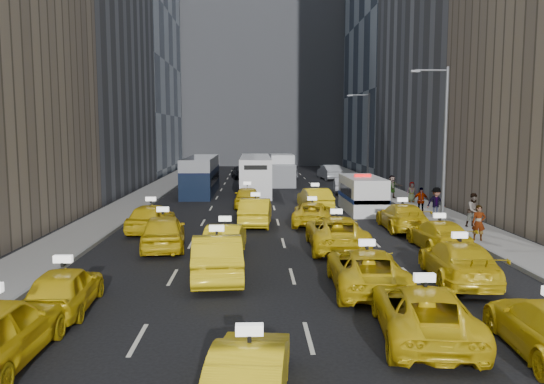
{
  "coord_description": "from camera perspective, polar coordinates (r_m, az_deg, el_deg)",
  "views": [
    {
      "loc": [
        -1.44,
        -17.49,
        5.44
      ],
      "look_at": [
        -0.4,
        12.55,
        2.0
      ],
      "focal_mm": 35.0,
      "sensor_mm": 36.0,
      "label": 1
    }
  ],
  "objects": [
    {
      "name": "ground",
      "position": [
        18.38,
        2.64,
        -10.7
      ],
      "size": [
        160.0,
        160.0,
        0.0
      ],
      "primitive_type": "plane",
      "color": "black",
      "rests_on": "ground"
    },
    {
      "name": "sidewalk_west",
      "position": [
        43.78,
        -13.91,
        -0.7
      ],
      "size": [
        3.0,
        90.0,
        0.15
      ],
      "primitive_type": "cube",
      "color": "gray",
      "rests_on": "ground"
    },
    {
      "name": "sidewalk_east",
      "position": [
        44.46,
        13.61,
        -0.59
      ],
      "size": [
        3.0,
        90.0,
        0.15
      ],
      "primitive_type": "cube",
      "color": "gray",
      "rests_on": "ground"
    },
    {
      "name": "curb_west",
      "position": [
        43.5,
        -12.04,
        -0.68
      ],
      "size": [
        0.15,
        90.0,
        0.18
      ],
      "primitive_type": "cube",
      "color": "slate",
      "rests_on": "ground"
    },
    {
      "name": "curb_east",
      "position": [
        44.09,
        11.8,
        -0.58
      ],
      "size": [
        0.15,
        90.0,
        0.18
      ],
      "primitive_type": "cube",
      "color": "slate",
      "rests_on": "ground"
    },
    {
      "name": "building_west_far",
      "position": [
        75.61,
        -17.42,
        18.11
      ],
      "size": [
        16.0,
        22.0,
        42.0
      ],
      "primitive_type": "cube",
      "color": "#2D3847",
      "rests_on": "ground"
    },
    {
      "name": "building_backdrop",
      "position": [
        90.68,
        -1.08,
        15.77
      ],
      "size": [
        30.0,
        12.0,
        40.0
      ],
      "primitive_type": "cube",
      "color": "slate",
      "rests_on": "ground"
    },
    {
      "name": "streetlight_near",
      "position": [
        31.35,
        17.9,
        5.26
      ],
      "size": [
        2.15,
        0.22,
        9.0
      ],
      "color": "#595B60",
      "rests_on": "ground"
    },
    {
      "name": "streetlight_far",
      "position": [
        50.62,
        10.19,
        5.84
      ],
      "size": [
        2.15,
        0.22,
        9.0
      ],
      "color": "#595B60",
      "rests_on": "ground"
    },
    {
      "name": "taxi_1",
      "position": [
        11.09,
        -2.42,
        -18.9
      ],
      "size": [
        1.86,
        4.24,
        1.35
      ],
      "primitive_type": "imported",
      "rotation": [
        0.0,
        0.0,
        3.03
      ],
      "color": "gold",
      "rests_on": "ground"
    },
    {
      "name": "taxi_2",
      "position": [
        14.9,
        15.97,
        -12.27
      ],
      "size": [
        2.92,
        5.31,
        1.41
      ],
      "primitive_type": "imported",
      "rotation": [
        0.0,
        0.0,
        3.02
      ],
      "color": "gold",
      "rests_on": "ground"
    },
    {
      "name": "taxi_4",
      "position": [
        17.48,
        -21.43,
        -9.66
      ],
      "size": [
        1.86,
        4.2,
        1.4
      ],
      "primitive_type": "imported",
      "rotation": [
        0.0,
        0.0,
        3.19
      ],
      "color": "gold",
      "rests_on": "ground"
    },
    {
      "name": "taxi_5",
      "position": [
        19.87,
        -5.93,
        -6.9
      ],
      "size": [
        2.16,
        5.21,
        1.68
      ],
      "primitive_type": "imported",
      "rotation": [
        0.0,
        0.0,
        3.22
      ],
      "color": "gold",
      "rests_on": "ground"
    },
    {
      "name": "taxi_6",
      "position": [
        18.7,
        10.12,
        -8.19
      ],
      "size": [
        2.62,
        5.28,
        1.44
      ],
      "primitive_type": "imported",
      "rotation": [
        0.0,
        0.0,
        3.1
      ],
      "color": "gold",
      "rests_on": "ground"
    },
    {
      "name": "taxi_7",
      "position": [
        20.55,
        19.43,
        -7.05
      ],
      "size": [
        2.65,
        5.36,
        1.5
      ],
      "primitive_type": "imported",
      "rotation": [
        0.0,
        0.0,
        3.03
      ],
      "color": "gold",
      "rests_on": "ground"
    },
    {
      "name": "taxi_8",
      "position": [
        25.09,
        -11.61,
        -4.2
      ],
      "size": [
        2.54,
        5.06,
        1.65
      ],
      "primitive_type": "imported",
      "rotation": [
        0.0,
        0.0,
        3.27
      ],
      "color": "gold",
      "rests_on": "ground"
    },
    {
      "name": "taxi_9",
      "position": [
        23.41,
        -5.05,
        -5.14
      ],
      "size": [
        1.8,
        4.44,
        1.43
      ],
      "primitive_type": "imported",
      "rotation": [
        0.0,
        0.0,
        3.08
      ],
      "color": "gold",
      "rests_on": "ground"
    },
    {
      "name": "taxi_10",
      "position": [
        24.89,
        6.91,
        -4.33
      ],
      "size": [
        2.68,
        5.6,
        1.54
      ],
      "primitive_type": "imported",
      "rotation": [
        0.0,
        0.0,
        3.12
      ],
      "color": "gold",
      "rests_on": "ground"
    },
    {
      "name": "taxi_11",
      "position": [
        25.67,
        17.5,
        -4.43
      ],
      "size": [
        1.95,
        4.78,
        1.38
      ],
      "primitive_type": "imported",
      "rotation": [
        0.0,
        0.0,
        3.14
      ],
      "color": "gold",
      "rests_on": "ground"
    },
    {
      "name": "taxi_12",
      "position": [
        29.48,
        -12.86,
        -2.69
      ],
      "size": [
        2.27,
        4.83,
        1.6
      ],
      "primitive_type": "imported",
      "rotation": [
        0.0,
        0.0,
        3.06
      ],
      "color": "gold",
      "rests_on": "ground"
    },
    {
      "name": "taxi_13",
      "position": [
        30.81,
        -1.77,
        -2.14
      ],
      "size": [
        2.01,
        4.96,
        1.6
      ],
      "primitive_type": "imported",
      "rotation": [
        0.0,
        0.0,
        3.07
      ],
      "color": "gold",
      "rests_on": "ground"
    },
    {
      "name": "taxi_14",
      "position": [
        31.24,
        4.33,
        -2.29
      ],
      "size": [
        2.81,
        5.0,
        1.32
      ],
      "primitive_type": "imported",
      "rotation": [
        0.0,
        0.0,
        3.01
      ],
      "color": "gold",
      "rests_on": "ground"
    },
    {
      "name": "taxi_15",
      "position": [
        30.24,
        13.81,
        -2.6
      ],
      "size": [
        2.19,
        5.15,
        1.48
      ],
      "primitive_type": "imported",
      "rotation": [
        0.0,
        0.0,
        3.12
      ],
      "color": "gold",
      "rests_on": "ground"
    },
    {
      "name": "taxi_16",
      "position": [
        38.02,
        -2.67,
        -0.53
      ],
      "size": [
        1.88,
        4.54,
        1.54
      ],
      "primitive_type": "imported",
      "rotation": [
        0.0,
        0.0,
        3.13
      ],
      "color": "gold",
      "rests_on": "ground"
    },
    {
      "name": "taxi_17",
      "position": [
        36.9,
        4.64,
        -0.75
      ],
      "size": [
        2.18,
        4.89,
        1.56
      ],
      "primitive_type": "imported",
      "rotation": [
        0.0,
        0.0,
        3.26
      ],
      "color": "gold",
      "rests_on": "ground"
    },
    {
      "name": "nypd_van",
      "position": [
        36.41,
        9.69,
        -0.31
      ],
      "size": [
        2.94,
        6.21,
        2.58
      ],
      "rotation": [
        0.0,
        0.0,
        0.1
      ],
      "color": "silver",
      "rests_on": "ground"
    },
    {
      "name": "double_decker",
      "position": [
        46.87,
        -7.65,
        1.74
      ],
      "size": [
        2.76,
        10.97,
        3.17
      ],
      "rotation": [
        0.0,
        0.0,
        0.03
      ],
      "color": "black",
      "rests_on": "ground"
    },
    {
      "name": "city_bus",
      "position": [
        47.64,
        -1.8,
        1.89
      ],
      "size": [
        4.14,
        12.65,
        3.21
      ],
      "rotation": [
        0.0,
        0.0,
        0.13
      ],
      "color": "white",
      "rests_on": "ground"
    },
    {
      "name": "box_truck",
      "position": [
        54.06,
        1.12,
        2.36
      ],
      "size": [
        2.91,
        6.93,
        3.09
      ],
      "rotation": [
        0.0,
        0.0,
        0.09
      ],
      "color": "silver",
      "rests_on": "ground"
    },
    {
      "name": "misc_car_0",
      "position": [
        47.26,
        7.6,
        0.73
      ],
      "size": [
        1.92,
        4.43,
        1.42
      ],
      "primitive_type": "imported",
      "rotation": [
        0.0,
        0.0,
        3.04
      ],
      "color": "#A2A3A9",
      "rests_on": "ground"
    },
    {
      "name": "misc_car_1",
      "position": [
        58.93,
        -7.36,
        1.94
      ],
      "size": [
        2.92,
        5.77,
        1.57
      ],
      "primitive_type": "imported",
      "rotation": [
        0.0,
        0.0,
        3.2
      ],
      "color": "black",
      "rests_on": "ground"
    },
    {
      "name": "misc_car_2",
      "position": [
        62.62,
        1.93,
        2.18
      ],
      "size": [
        2.25,
        4.93,
        1.4
      ],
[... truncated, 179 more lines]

